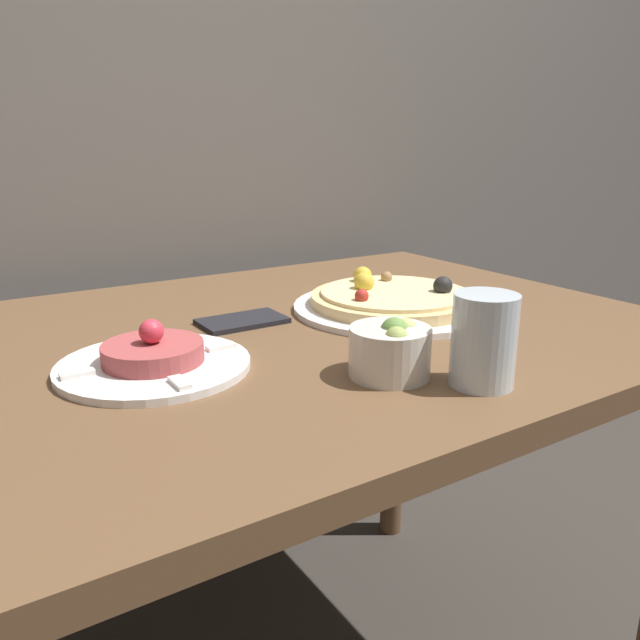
{
  "coord_description": "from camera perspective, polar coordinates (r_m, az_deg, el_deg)",
  "views": [
    {
      "loc": [
        -0.49,
        -0.38,
        1.06
      ],
      "look_at": [
        -0.04,
        0.33,
        0.82
      ],
      "focal_mm": 35.0,
      "sensor_mm": 36.0,
      "label": 1
    }
  ],
  "objects": [
    {
      "name": "back_wall",
      "position": [
        1.47,
        -14.13,
        25.14
      ],
      "size": [
        8.0,
        0.05,
        2.6
      ],
      "color": "slate",
      "rests_on": "ground_plane"
    },
    {
      "name": "dining_table",
      "position": [
        1.02,
        -1.38,
        -6.43
      ],
      "size": [
        1.13,
        0.86,
        0.78
      ],
      "color": "brown",
      "rests_on": "ground_plane"
    },
    {
      "name": "pizza_plate",
      "position": [
        1.08,
        6.72,
        1.76
      ],
      "size": [
        0.34,
        0.34,
        0.06
      ],
      "color": "white",
      "rests_on": "dining_table"
    },
    {
      "name": "tartare_plate",
      "position": [
        0.82,
        -14.97,
        -3.5
      ],
      "size": [
        0.25,
        0.25,
        0.07
      ],
      "color": "white",
      "rests_on": "dining_table"
    },
    {
      "name": "small_bowl",
      "position": [
        0.77,
        6.47,
        -2.72
      ],
      "size": [
        0.1,
        0.1,
        0.07
      ],
      "color": "silver",
      "rests_on": "dining_table"
    },
    {
      "name": "drinking_glass",
      "position": [
        0.76,
        14.74,
        -1.8
      ],
      "size": [
        0.08,
        0.08,
        0.11
      ],
      "color": "silver",
      "rests_on": "dining_table"
    },
    {
      "name": "napkin",
      "position": [
        1.0,
        -7.12,
        -0.09
      ],
      "size": [
        0.14,
        0.08,
        0.01
      ],
      "color": "black",
      "rests_on": "dining_table"
    }
  ]
}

